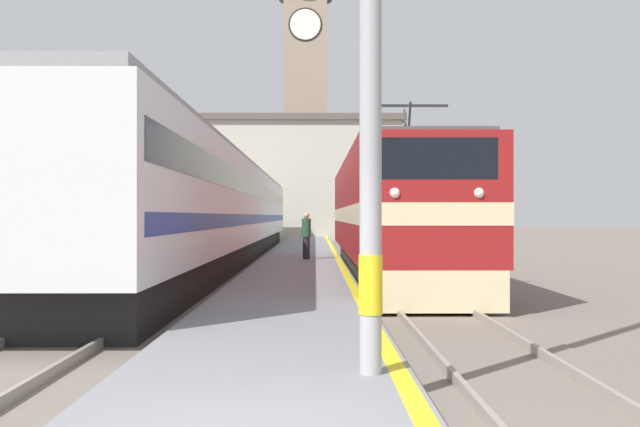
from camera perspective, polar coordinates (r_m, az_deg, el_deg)
ground_plane at (r=35.46m, az=-1.23°, el=-3.32°), size 200.00×200.00×0.00m
platform at (r=30.46m, az=-1.36°, el=-3.51°), size 3.06×140.00×0.34m
rail_track_near at (r=30.55m, az=3.96°, el=-3.76°), size 2.83×140.00×0.16m
rail_track_far at (r=30.70m, az=-7.56°, el=-3.74°), size 2.84×140.00×0.16m
locomotive_train at (r=23.27m, az=5.31°, el=-0.23°), size 2.92×18.28×4.72m
passenger_train at (r=32.98m, az=-7.04°, el=0.31°), size 2.92×45.55×4.13m
person_on_platform at (r=27.67m, az=-1.05°, el=-1.61°), size 0.34×0.34×1.72m
clock_tower at (r=72.99m, az=-1.11°, el=9.38°), size 5.13×5.13×26.44m
station_building at (r=61.71m, az=-2.79°, el=2.62°), size 19.35×8.28×9.88m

